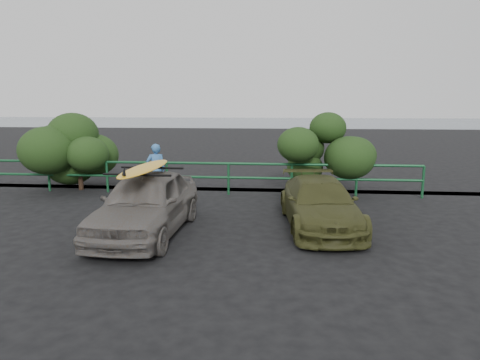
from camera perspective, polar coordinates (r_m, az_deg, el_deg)
The scene contains 10 objects.
ground at distance 9.18m, azimuth -11.56°, elevation -8.40°, with size 80.00×80.00×0.00m, color black.
ocean at distance 68.42m, azimuth 3.11°, elevation 7.89°, with size 200.00×200.00×0.00m, color slate.
guardrail at distance 13.77m, azimuth -5.68°, elevation 0.27°, with size 14.00×0.08×1.04m, color #164F2A, non-canonical shape.
shrub_left at distance 15.67m, azimuth -22.96°, elevation 3.10°, with size 3.20×2.40×2.32m, color #213E16, non-canonical shape.
shrub_right at distance 14.11m, azimuth 15.07°, elevation 3.31°, with size 3.20×2.40×2.55m, color #213E16, non-canonical shape.
sedan at distance 9.74m, azimuth -12.39°, elevation -3.05°, with size 1.65×4.11×1.40m, color #645E59.
olive_vehicle at distance 10.23m, azimuth 10.57°, elevation -3.10°, with size 1.59×3.91×1.13m, color #3F411C.
man at distance 13.78m, azimuth -11.14°, elevation 1.39°, with size 0.60×0.39×1.64m, color #3D75B7.
roof_rack at distance 9.60m, azimuth -12.56°, elevation 1.16°, with size 1.47×1.03×0.05m, color black, non-canonical shape.
surfboard at distance 9.59m, azimuth -12.58°, elevation 1.55°, with size 0.58×2.79×0.08m, color #EDA518.
Camera 1 is at (2.59, -8.31, 2.92)m, focal length 32.00 mm.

